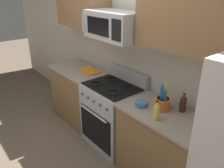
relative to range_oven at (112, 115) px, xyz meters
The scene contains 13 objects.
ground_plane 0.79m from the range_oven, 90.00° to the right, with size 16.00×16.00×0.00m, color #6B5B4C.
wall_back 0.91m from the range_oven, 90.00° to the left, with size 8.00×0.10×2.60m, color beige.
counter_left 0.90m from the range_oven, behind, with size 1.01×0.60×0.91m.
range_oven is the anchor object (origin of this frame).
counter_right 0.89m from the range_oven, ahead, with size 1.00×0.60×0.91m.
microwave 1.25m from the range_oven, 90.03° to the left, with size 0.76×0.44×0.33m.
upper_cabinets_left 1.73m from the range_oven, behind, with size 1.00×0.34×0.73m.
upper_cabinets_right 1.73m from the range_oven, ahead, with size 0.99×0.34×0.73m.
utensil_crock 0.97m from the range_oven, ahead, with size 0.17×0.17×0.34m.
cutting_board 0.83m from the range_oven, behind, with size 0.37×0.23×0.02m, color orange.
bottle_oil 1.07m from the range_oven, 10.73° to the right, with size 0.06×0.06×0.21m.
bottle_soy 1.13m from the range_oven, 10.08° to the left, with size 0.07×0.07×0.21m.
prep_bowl 0.78m from the range_oven, ahead, with size 0.15×0.15×0.06m.
Camera 1 is at (2.17, -1.14, 2.17)m, focal length 36.62 mm.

